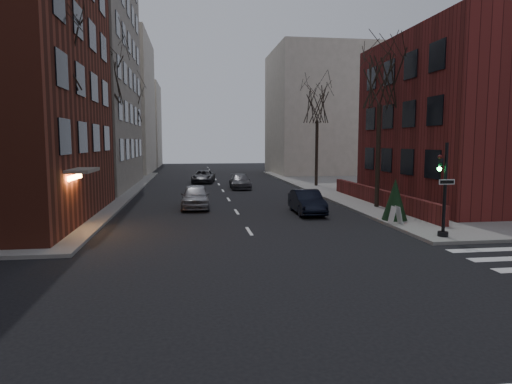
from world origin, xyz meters
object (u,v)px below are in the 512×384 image
at_px(evergreen_shrub, 395,199).
at_px(parked_sedan, 307,202).
at_px(traffic_signal, 443,196).
at_px(tree_left_c, 130,104).
at_px(car_lane_gray, 240,182).
at_px(tree_right_a, 380,78).
at_px(tree_left_b, 104,76).
at_px(sandwich_board, 395,215).
at_px(car_lane_silver, 195,196).
at_px(tree_right_b, 317,104).
at_px(car_lane_far, 203,177).
at_px(tree_left_a, 56,49).
at_px(streetlamp_far, 139,141).
at_px(streetlamp_near, 105,141).

bearing_deg(evergreen_shrub, parked_sedan, 137.05).
xyz_separation_m(traffic_signal, tree_left_c, (-16.74, 31.01, 6.12)).
relative_size(tree_left_c, car_lane_gray, 2.23).
height_order(traffic_signal, tree_right_a, tree_right_a).
height_order(tree_left_b, tree_left_c, tree_left_b).
bearing_deg(sandwich_board, car_lane_silver, 139.67).
bearing_deg(tree_right_b, tree_left_c, 155.56).
xyz_separation_m(tree_right_a, parked_sedan, (-4.80, -1.23, -7.34)).
distance_m(tree_left_b, car_lane_far, 16.29).
bearing_deg(tree_left_a, parked_sedan, 12.21).
distance_m(streetlamp_far, sandwich_board, 33.85).
xyz_separation_m(tree_left_b, streetlamp_near, (0.60, -4.00, -4.68)).
distance_m(tree_left_c, parked_sedan, 27.52).
height_order(traffic_signal, tree_right_b, tree_right_b).
bearing_deg(tree_left_b, tree_right_b, 18.82).
relative_size(tree_left_b, streetlamp_near, 1.72).
xyz_separation_m(traffic_signal, tree_left_a, (-16.74, 5.01, 6.56)).
distance_m(streetlamp_near, parked_sedan, 13.74).
bearing_deg(tree_right_a, car_lane_gray, 117.81).
height_order(tree_right_b, evergreen_shrub, tree_right_b).
bearing_deg(tree_left_c, streetlamp_far, 73.30).
xyz_separation_m(tree_right_b, parked_sedan, (-4.80, -15.23, -6.89)).
distance_m(tree_right_b, car_lane_silver, 17.85).
xyz_separation_m(car_lane_far, evergreen_shrub, (9.24, -24.70, 0.59)).
relative_size(car_lane_gray, car_lane_far, 0.95).
xyz_separation_m(parked_sedan, car_lane_silver, (-6.43, 3.16, 0.05)).
bearing_deg(streetlamp_near, tree_right_a, -13.24).
bearing_deg(sandwich_board, parked_sedan, 123.80).
bearing_deg(parked_sedan, tree_right_a, 15.25).
distance_m(tree_left_b, streetlamp_near, 6.18).
bearing_deg(streetlamp_near, streetlamp_far, 90.00).
relative_size(streetlamp_near, car_lane_silver, 1.44).
xyz_separation_m(tree_left_b, parked_sedan, (12.80, -9.23, -8.22)).
distance_m(traffic_signal, streetlamp_far, 36.81).
relative_size(tree_right_a, car_lane_far, 2.12).
relative_size(streetlamp_far, evergreen_shrub, 2.93).
height_order(tree_right_a, streetlamp_far, tree_right_a).
xyz_separation_m(tree_left_a, evergreen_shrub, (16.58, -0.74, -7.25)).
relative_size(parked_sedan, car_lane_silver, 0.96).
relative_size(tree_left_a, streetlamp_far, 1.63).
xyz_separation_m(tree_left_a, parked_sedan, (12.80, 2.77, -7.78)).
xyz_separation_m(streetlamp_near, streetlamp_far, (0.00, 20.00, 0.00)).
bearing_deg(car_lane_silver, traffic_signal, -45.48).
bearing_deg(tree_right_b, evergreen_shrub, -93.13).
distance_m(tree_left_c, sandwich_board, 33.04).
bearing_deg(sandwich_board, tree_left_b, 137.65).
relative_size(traffic_signal, tree_left_b, 0.37).
bearing_deg(tree_left_a, sandwich_board, -6.63).
relative_size(traffic_signal, evergreen_shrub, 1.87).
bearing_deg(tree_left_b, tree_left_c, 90.00).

